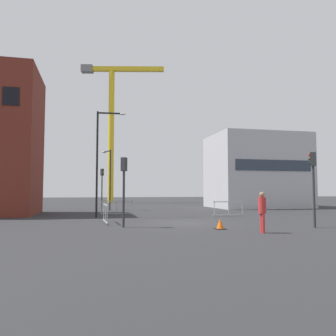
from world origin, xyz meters
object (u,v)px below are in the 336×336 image
traffic_light_island (102,182)px  pedestrian_walking (262,209)px  streetlamp_short (109,174)px  traffic_cone_on_verge (220,224)px  construction_crane (112,114)px  traffic_light_corner (124,180)px  traffic_light_median (313,177)px  streetlamp_tall (101,154)px

traffic_light_island → pedestrian_walking: traffic_light_island is taller
streetlamp_short → traffic_cone_on_verge: bearing=-75.4°
construction_crane → streetlamp_short: bearing=-93.8°
construction_crane → streetlamp_short: 22.95m
streetlamp_short → traffic_cone_on_verge: size_ratio=11.43×
traffic_light_island → streetlamp_short: bearing=-73.7°
construction_crane → traffic_light_island: size_ratio=5.31×
traffic_light_corner → pedestrian_walking: (5.76, -3.61, -1.36)m
traffic_light_median → streetlamp_short: bearing=117.9°
construction_crane → traffic_light_median: bearing=-78.1°
traffic_light_island → traffic_light_median: traffic_light_island is taller
construction_crane → pedestrian_walking: size_ratio=12.06×
streetlamp_tall → traffic_cone_on_verge: streetlamp_tall is taller
traffic_light_island → traffic_light_corner: traffic_light_island is taller
construction_crane → traffic_light_corner: construction_crane is taller
streetlamp_short → construction_crane: bearing=86.2°
streetlamp_tall → traffic_light_median: size_ratio=1.96×
construction_crane → traffic_light_median: construction_crane is taller
streetlamp_tall → streetlamp_short: 8.78m
pedestrian_walking → construction_crane: bearing=96.4°
traffic_light_corner → traffic_light_island: bearing=92.0°
traffic_light_corner → streetlamp_tall: bearing=98.6°
streetlamp_short → traffic_cone_on_verge: (4.49, -17.23, -3.24)m
streetlamp_tall → traffic_light_corner: size_ratio=2.10×
construction_crane → traffic_light_corner: size_ratio=6.10×
construction_crane → traffic_light_median: 40.50m
streetlamp_tall → traffic_cone_on_verge: bearing=-57.2°
traffic_light_island → pedestrian_walking: (6.36, -21.08, -1.68)m
construction_crane → pedestrian_walking: bearing=-83.6°
traffic_light_corner → traffic_cone_on_verge: bearing=-21.8°
streetlamp_short → traffic_light_island: size_ratio=1.41×
traffic_light_median → pedestrian_walking: size_ratio=2.12×
streetlamp_tall → traffic_light_island: streetlamp_tall is taller
streetlamp_short → pedestrian_walking: 20.04m
traffic_light_median → pedestrian_walking: 4.14m
streetlamp_short → traffic_light_median: size_ratio=1.51×
traffic_light_island → traffic_cone_on_verge: traffic_light_island is taller
streetlamp_tall → traffic_light_median: streetlamp_tall is taller
streetlamp_tall → streetlamp_short: bearing=83.3°
traffic_light_corner → streetlamp_short: bearing=90.0°
construction_crane → traffic_light_median: size_ratio=5.69×
traffic_light_island → traffic_light_corner: size_ratio=1.15×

